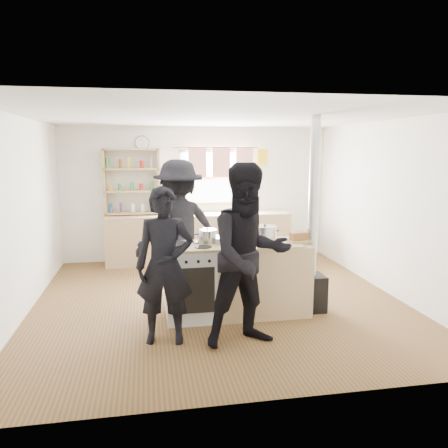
{
  "coord_description": "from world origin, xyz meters",
  "views": [
    {
      "loc": [
        -0.95,
        -5.74,
        2.08
      ],
      "look_at": [
        0.06,
        -0.1,
        1.1
      ],
      "focal_mm": 35.0,
      "sensor_mm": 36.0,
      "label": 1
    }
  ],
  "objects_px": {
    "roast_tray": "(228,239)",
    "stockpot_counter": "(265,234)",
    "thermos": "(245,205)",
    "stockpot_stove": "(207,236)",
    "skillet_greens": "(175,245)",
    "cooking_island": "(237,279)",
    "person_near_left": "(165,266)",
    "person_near_right": "(249,256)",
    "bread_board": "(299,238)",
    "person_far": "(179,228)",
    "flue_heater": "(311,261)"
  },
  "relations": [
    {
      "from": "cooking_island",
      "to": "skillet_greens",
      "type": "xyz_separation_m",
      "value": [
        -0.77,
        -0.07,
        0.49
      ]
    },
    {
      "from": "roast_tray",
      "to": "stockpot_counter",
      "type": "distance_m",
      "value": 0.47
    },
    {
      "from": "cooking_island",
      "to": "person_near_right",
      "type": "relative_size",
      "value": 1.01
    },
    {
      "from": "person_near_right",
      "to": "person_far",
      "type": "height_order",
      "value": "person_near_right"
    },
    {
      "from": "skillet_greens",
      "to": "person_near_right",
      "type": "relative_size",
      "value": 0.24
    },
    {
      "from": "cooking_island",
      "to": "flue_heater",
      "type": "xyz_separation_m",
      "value": [
        0.98,
        -0.01,
        0.19
      ]
    },
    {
      "from": "skillet_greens",
      "to": "bread_board",
      "type": "xyz_separation_m",
      "value": [
        1.56,
        0.03,
        0.02
      ]
    },
    {
      "from": "person_far",
      "to": "bread_board",
      "type": "bearing_deg",
      "value": 127.5
    },
    {
      "from": "roast_tray",
      "to": "person_far",
      "type": "relative_size",
      "value": 0.19
    },
    {
      "from": "flue_heater",
      "to": "person_far",
      "type": "height_order",
      "value": "flue_heater"
    },
    {
      "from": "person_near_left",
      "to": "stockpot_stove",
      "type": "bearing_deg",
      "value": 60.35
    },
    {
      "from": "roast_tray",
      "to": "stockpot_stove",
      "type": "bearing_deg",
      "value": 172.81
    },
    {
      "from": "thermos",
      "to": "bread_board",
      "type": "xyz_separation_m",
      "value": [
        0.06,
        -2.81,
        -0.06
      ]
    },
    {
      "from": "skillet_greens",
      "to": "stockpot_counter",
      "type": "height_order",
      "value": "stockpot_counter"
    },
    {
      "from": "stockpot_counter",
      "to": "roast_tray",
      "type": "bearing_deg",
      "value": 178.1
    },
    {
      "from": "person_near_right",
      "to": "cooking_island",
      "type": "bearing_deg",
      "value": 76.19
    },
    {
      "from": "person_far",
      "to": "person_near_left",
      "type": "bearing_deg",
      "value": 62.32
    },
    {
      "from": "thermos",
      "to": "person_near_left",
      "type": "distance_m",
      "value": 3.79
    },
    {
      "from": "person_near_right",
      "to": "person_far",
      "type": "relative_size",
      "value": 1.0
    },
    {
      "from": "cooking_island",
      "to": "flue_heater",
      "type": "relative_size",
      "value": 0.79
    },
    {
      "from": "stockpot_stove",
      "to": "roast_tray",
      "type": "bearing_deg",
      "value": -7.19
    },
    {
      "from": "person_far",
      "to": "stockpot_counter",
      "type": "bearing_deg",
      "value": 120.44
    },
    {
      "from": "thermos",
      "to": "cooking_island",
      "type": "bearing_deg",
      "value": -104.72
    },
    {
      "from": "bread_board",
      "to": "person_near_right",
      "type": "xyz_separation_m",
      "value": [
        -0.83,
        -0.8,
        -0.01
      ]
    },
    {
      "from": "person_near_left",
      "to": "person_near_right",
      "type": "height_order",
      "value": "person_near_right"
    },
    {
      "from": "person_near_left",
      "to": "person_near_right",
      "type": "distance_m",
      "value": 0.91
    },
    {
      "from": "thermos",
      "to": "skillet_greens",
      "type": "xyz_separation_m",
      "value": [
        -1.5,
        -2.84,
        -0.08
      ]
    },
    {
      "from": "roast_tray",
      "to": "person_near_left",
      "type": "height_order",
      "value": "person_near_left"
    },
    {
      "from": "roast_tray",
      "to": "person_near_left",
      "type": "xyz_separation_m",
      "value": [
        -0.83,
        -0.69,
        -0.12
      ]
    },
    {
      "from": "thermos",
      "to": "stockpot_counter",
      "type": "relative_size",
      "value": 0.94
    },
    {
      "from": "person_near_left",
      "to": "stockpot_counter",
      "type": "bearing_deg",
      "value": 35.83
    },
    {
      "from": "roast_tray",
      "to": "bread_board",
      "type": "relative_size",
      "value": 1.17
    },
    {
      "from": "thermos",
      "to": "cooking_island",
      "type": "xyz_separation_m",
      "value": [
        -0.73,
        -2.77,
        -0.57
      ]
    },
    {
      "from": "cooking_island",
      "to": "skillet_greens",
      "type": "relative_size",
      "value": 4.28
    },
    {
      "from": "skillet_greens",
      "to": "stockpot_stove",
      "type": "distance_m",
      "value": 0.45
    },
    {
      "from": "stockpot_stove",
      "to": "stockpot_counter",
      "type": "distance_m",
      "value": 0.73
    },
    {
      "from": "stockpot_stove",
      "to": "flue_heater",
      "type": "height_order",
      "value": "flue_heater"
    },
    {
      "from": "cooking_island",
      "to": "person_near_right",
      "type": "distance_m",
      "value": 0.99
    },
    {
      "from": "skillet_greens",
      "to": "person_near_left",
      "type": "height_order",
      "value": "person_near_left"
    },
    {
      "from": "stockpot_counter",
      "to": "flue_heater",
      "type": "distance_m",
      "value": 0.72
    },
    {
      "from": "person_near_right",
      "to": "bread_board",
      "type": "bearing_deg",
      "value": 33.17
    },
    {
      "from": "stockpot_counter",
      "to": "person_far",
      "type": "xyz_separation_m",
      "value": [
        -1.02,
        0.9,
        -0.06
      ]
    },
    {
      "from": "cooking_island",
      "to": "flue_heater",
      "type": "bearing_deg",
      "value": -0.54
    },
    {
      "from": "thermos",
      "to": "stockpot_stove",
      "type": "height_order",
      "value": "thermos"
    },
    {
      "from": "roast_tray",
      "to": "person_near_left",
      "type": "bearing_deg",
      "value": -140.13
    },
    {
      "from": "roast_tray",
      "to": "person_near_right",
      "type": "relative_size",
      "value": 0.19
    },
    {
      "from": "cooking_island",
      "to": "person_far",
      "type": "bearing_deg",
      "value": 124.52
    },
    {
      "from": "person_far",
      "to": "roast_tray",
      "type": "bearing_deg",
      "value": 104.01
    },
    {
      "from": "cooking_island",
      "to": "stockpot_counter",
      "type": "bearing_deg",
      "value": 6.9
    },
    {
      "from": "flue_heater",
      "to": "stockpot_counter",
      "type": "bearing_deg",
      "value": 175.05
    }
  ]
}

